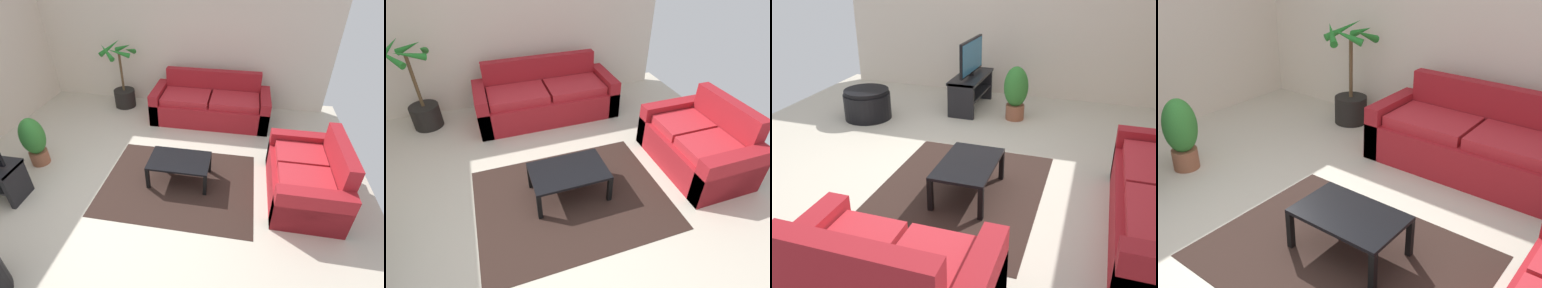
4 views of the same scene
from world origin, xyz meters
TOP-DOWN VIEW (x-y plane):
  - ground_plane at (0.00, 0.00)m, footprint 6.60×6.60m
  - wall_back at (0.00, 3.00)m, footprint 6.00×0.06m
  - couch_main at (0.72, 2.28)m, footprint 2.24×0.90m
  - coffee_table at (0.51, 0.38)m, footprint 0.88×0.56m
  - area_rug at (0.51, 0.28)m, footprint 2.20×1.70m
  - potted_palm at (-1.17, 2.55)m, footprint 0.71×0.78m
  - potted_plant_small at (-1.80, 0.38)m, footprint 0.36×0.36m

SIDE VIEW (x-z plane):
  - ground_plane at x=0.00m, z-range 0.00..0.00m
  - area_rug at x=0.51m, z-range 0.00..0.01m
  - couch_main at x=0.72m, z-range -0.15..0.75m
  - coffee_table at x=0.51m, z-range 0.14..0.50m
  - potted_plant_small at x=-1.80m, z-range 0.03..0.84m
  - potted_palm at x=-1.17m, z-range -0.24..1.13m
  - wall_back at x=0.00m, z-range 0.00..2.70m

